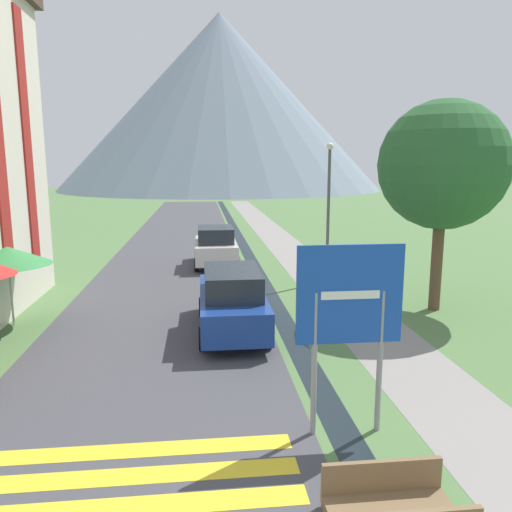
{
  "coord_description": "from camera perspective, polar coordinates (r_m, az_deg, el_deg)",
  "views": [
    {
      "loc": [
        -1.21,
        -3.31,
        4.66
      ],
      "look_at": [
        0.26,
        10.0,
        2.18
      ],
      "focal_mm": 35.0,
      "sensor_mm": 36.0,
      "label": 1
    }
  ],
  "objects": [
    {
      "name": "parked_car_far",
      "position": [
        23.15,
        -4.63,
        1.11
      ],
      "size": [
        1.97,
        3.97,
        1.82
      ],
      "color": "silver",
      "rests_on": "ground_plane"
    },
    {
      "name": "drainage_channel",
      "position": [
        33.72,
        -2.14,
        2.52
      ],
      "size": [
        0.6,
        60.0,
        0.0
      ],
      "color": "black",
      "rests_on": "ground_plane"
    },
    {
      "name": "cafe_umbrella_rear_green",
      "position": [
        15.96,
        -26.51,
        0.02
      ],
      "size": [
        2.41,
        2.41,
        2.34
      ],
      "color": "#B7B2A8",
      "rests_on": "ground_plane"
    },
    {
      "name": "crosswalk_marking",
      "position": [
        8.48,
        -15.23,
        -23.18
      ],
      "size": [
        5.44,
        1.84,
        0.01
      ],
      "color": "yellow",
      "rests_on": "ground_plane"
    },
    {
      "name": "streetlamp",
      "position": [
        19.78,
        8.29,
        6.19
      ],
      "size": [
        0.28,
        0.28,
        5.47
      ],
      "color": "#515156",
      "rests_on": "ground_plane"
    },
    {
      "name": "road",
      "position": [
        33.66,
        -8.44,
        2.4
      ],
      "size": [
        6.4,
        60.0,
        0.01
      ],
      "color": "#424247",
      "rests_on": "ground_plane"
    },
    {
      "name": "ground_plane",
      "position": [
        23.8,
        -3.26,
        -0.84
      ],
      "size": [
        160.0,
        160.0,
        0.0
      ],
      "primitive_type": "plane",
      "color": "#517542"
    },
    {
      "name": "tree_by_path",
      "position": [
        16.69,
        20.6,
        9.64
      ],
      "size": [
        4.0,
        4.0,
        6.63
      ],
      "color": "brown",
      "rests_on": "ground_plane"
    },
    {
      "name": "mountain_distant",
      "position": [
        96.6,
        -4.11,
        17.04
      ],
      "size": [
        59.02,
        59.02,
        31.53
      ],
      "color": "slate",
      "rests_on": "ground_plane"
    },
    {
      "name": "parked_car_near",
      "position": [
        14.02,
        -2.77,
        -5.04
      ],
      "size": [
        1.87,
        4.6,
        1.82
      ],
      "color": "navy",
      "rests_on": "ground_plane"
    },
    {
      "name": "road_sign",
      "position": [
        8.6,
        10.62,
        -6.28
      ],
      "size": [
        1.83,
        0.11,
        3.35
      ],
      "color": "gray",
      "rests_on": "ground_plane"
    },
    {
      "name": "footpath",
      "position": [
        33.97,
        1.9,
        2.58
      ],
      "size": [
        2.2,
        60.0,
        0.01
      ],
      "color": "gray",
      "rests_on": "ground_plane"
    }
  ]
}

